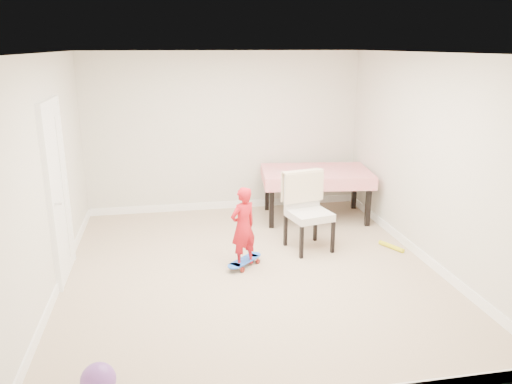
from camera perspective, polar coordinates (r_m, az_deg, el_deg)
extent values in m
plane|color=tan|center=(6.26, -0.57, -8.94)|extent=(5.00, 5.00, 0.00)
cube|color=white|center=(5.65, -0.65, 15.41)|extent=(4.50, 5.00, 0.04)
cube|color=beige|center=(8.22, -3.60, 6.75)|extent=(4.50, 0.04, 2.60)
cube|color=beige|center=(3.52, 6.40, -6.82)|extent=(4.50, 0.04, 2.60)
cube|color=beige|center=(5.87, -22.58, 1.56)|extent=(0.04, 5.00, 2.60)
cube|color=beige|center=(6.57, 18.97, 3.40)|extent=(0.04, 5.00, 2.60)
cube|color=white|center=(6.22, -21.70, -0.19)|extent=(0.11, 0.94, 2.11)
cube|color=white|center=(8.53, -3.46, -1.47)|extent=(4.50, 0.02, 0.12)
cube|color=white|center=(6.28, -21.42, -9.43)|extent=(0.02, 5.00, 0.12)
cube|color=white|center=(6.94, 18.09, -6.61)|extent=(0.02, 5.00, 0.12)
imported|color=red|center=(6.15, -1.48, -4.28)|extent=(0.44, 0.39, 1.01)
sphere|color=#7843A2|center=(4.39, -17.58, -19.83)|extent=(0.28, 0.28, 0.28)
cylinder|color=yellow|center=(7.12, 15.20, -6.03)|extent=(0.23, 0.39, 0.06)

